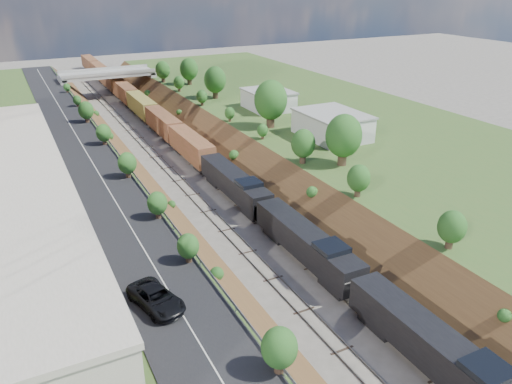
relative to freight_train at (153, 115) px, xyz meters
name	(u,v)px	position (x,y,z in m)	size (l,w,h in m)	color
platform_right	(347,132)	(30.40, -28.56, -0.18)	(44.00, 180.00, 5.00)	#3B5F27
embankment_left	(122,183)	(-13.60, -28.56, -2.68)	(7.07, 180.00, 7.07)	brown
embankment_right	(246,161)	(8.40, -28.56, -2.68)	(7.07, 180.00, 7.07)	brown
rail_left_track	(173,174)	(-5.20, -28.56, -2.59)	(1.58, 180.00, 0.18)	gray
rail_right_track	(202,169)	(0.00, -28.56, -2.59)	(1.58, 180.00, 0.18)	gray
road	(89,157)	(-18.10, -28.56, 2.37)	(8.00, 180.00, 0.10)	black
guardrail	(116,151)	(-14.00, -28.76, 2.87)	(0.10, 171.00, 0.70)	#99999E
overpass	(108,79)	(-2.60, 33.44, 2.24)	(24.50, 8.30, 7.40)	gray
white_building_near	(332,126)	(20.90, -36.56, 4.32)	(9.00, 12.00, 4.00)	silver
white_building_far	(268,100)	(20.40, -14.56, 4.12)	(8.00, 10.00, 3.60)	silver
tree_right_large	(344,136)	(14.40, -48.56, 6.71)	(5.25, 5.25, 7.61)	#473323
tree_left_crest	(210,266)	(-14.40, -68.56, 4.36)	(2.45, 2.45, 3.55)	#473323
freight_train	(153,115)	(0.00, 0.00, 0.00)	(3.14, 176.29, 4.67)	black
suv	(156,298)	(-19.65, -69.53, 3.26)	(2.78, 6.03, 1.68)	black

